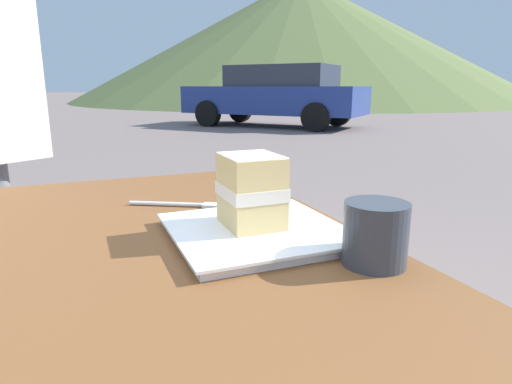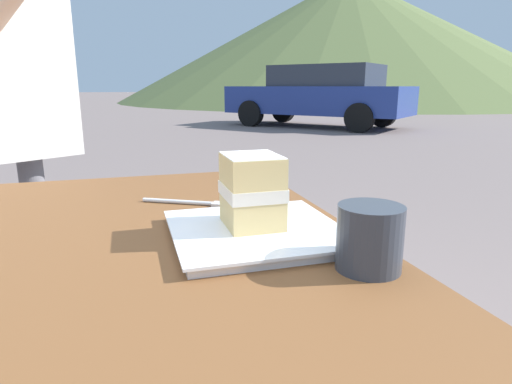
{
  "view_description": "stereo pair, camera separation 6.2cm",
  "coord_description": "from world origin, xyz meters",
  "px_view_note": "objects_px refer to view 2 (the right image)",
  "views": [
    {
      "loc": [
        -0.34,
        -0.12,
        0.98
      ],
      "look_at": [
        0.22,
        -0.35,
        0.83
      ],
      "focal_mm": 30.38,
      "sensor_mm": 36.0,
      "label": 1
    },
    {
      "loc": [
        -0.36,
        -0.18,
        0.98
      ],
      "look_at": [
        0.22,
        -0.35,
        0.83
      ],
      "focal_mm": 30.38,
      "sensor_mm": 36.0,
      "label": 2
    }
  ],
  "objects_px": {
    "dessert_plate": "(256,232)",
    "cake_slice": "(252,191)",
    "parked_car_near": "(319,95)",
    "dessert_fork": "(191,203)",
    "coffee_cup": "(370,237)"
  },
  "relations": [
    {
      "from": "dessert_plate",
      "to": "coffee_cup",
      "type": "xyz_separation_m",
      "value": [
        -0.15,
        -0.1,
        0.03
      ]
    },
    {
      "from": "dessert_plate",
      "to": "coffee_cup",
      "type": "distance_m",
      "value": 0.18
    },
    {
      "from": "cake_slice",
      "to": "coffee_cup",
      "type": "distance_m",
      "value": 0.19
    },
    {
      "from": "dessert_fork",
      "to": "cake_slice",
      "type": "bearing_deg",
      "value": -162.53
    },
    {
      "from": "dessert_fork",
      "to": "coffee_cup",
      "type": "distance_m",
      "value": 0.39
    },
    {
      "from": "dessert_plate",
      "to": "cake_slice",
      "type": "height_order",
      "value": "cake_slice"
    },
    {
      "from": "cake_slice",
      "to": "dessert_fork",
      "type": "height_order",
      "value": "cake_slice"
    },
    {
      "from": "cake_slice",
      "to": "parked_car_near",
      "type": "relative_size",
      "value": 0.02
    },
    {
      "from": "dessert_plate",
      "to": "parked_car_near",
      "type": "xyz_separation_m",
      "value": [
        9.36,
        -4.39,
        0.01
      ]
    },
    {
      "from": "dessert_fork",
      "to": "parked_car_near",
      "type": "height_order",
      "value": "parked_car_near"
    },
    {
      "from": "dessert_plate",
      "to": "dessert_fork",
      "type": "bearing_deg",
      "value": 17.39
    },
    {
      "from": "cake_slice",
      "to": "dessert_fork",
      "type": "relative_size",
      "value": 0.67
    },
    {
      "from": "cake_slice",
      "to": "dessert_fork",
      "type": "xyz_separation_m",
      "value": [
        0.2,
        0.06,
        -0.06
      ]
    },
    {
      "from": "cake_slice",
      "to": "dessert_plate",
      "type": "bearing_deg",
      "value": -164.13
    },
    {
      "from": "dessert_plate",
      "to": "dessert_fork",
      "type": "relative_size",
      "value": 1.57
    }
  ]
}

